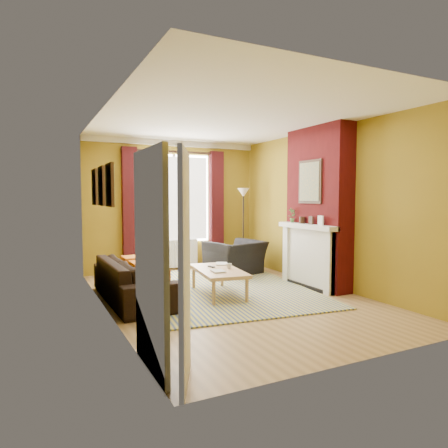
{
  "coord_description": "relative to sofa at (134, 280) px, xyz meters",
  "views": [
    {
      "loc": [
        -2.86,
        -5.55,
        1.6
      ],
      "look_at": [
        0.0,
        0.25,
        1.15
      ],
      "focal_mm": 32.0,
      "sensor_mm": 36.0,
      "label": 1
    }
  ],
  "objects": [
    {
      "name": "floor_lamp",
      "position": [
        2.82,
        1.64,
        1.09
      ],
      "size": [
        0.29,
        0.29,
        1.78
      ],
      "rotation": [
        0.0,
        0.0,
        -0.12
      ],
      "color": "black",
      "rests_on": "ground"
    },
    {
      "name": "coffee_table",
      "position": [
        1.28,
        -0.32,
        0.07
      ],
      "size": [
        0.81,
        1.37,
        0.43
      ],
      "rotation": [
        0.0,
        0.0,
        -0.13
      ],
      "color": "tan",
      "rests_on": "ground"
    },
    {
      "name": "room_walls",
      "position": [
        2.05,
        -0.21,
        1.06
      ],
      "size": [
        3.82,
        5.54,
        2.83
      ],
      "color": "olive",
      "rests_on": "ground"
    },
    {
      "name": "mug",
      "position": [
        1.45,
        -0.35,
        0.16
      ],
      "size": [
        0.09,
        0.09,
        0.08
      ],
      "primitive_type": "imported",
      "rotation": [
        0.0,
        0.0,
        -0.06
      ],
      "color": "#999999",
      "rests_on": "coffee_table"
    },
    {
      "name": "wicker_stool",
      "position": [
        2.2,
        1.91,
        -0.09
      ],
      "size": [
        0.41,
        0.41,
        0.46
      ],
      "rotation": [
        0.0,
        0.0,
        -0.11
      ],
      "color": "#9D6F44",
      "rests_on": "ground"
    },
    {
      "name": "book_b",
      "position": [
        1.44,
        0.11,
        0.13
      ],
      "size": [
        0.29,
        0.33,
        0.02
      ],
      "primitive_type": "imported",
      "rotation": [
        0.0,
        0.0,
        -0.42
      ],
      "color": "#999999",
      "rests_on": "coffee_table"
    },
    {
      "name": "book_a",
      "position": [
        1.08,
        -0.51,
        0.13
      ],
      "size": [
        0.21,
        0.27,
        0.02
      ],
      "primitive_type": "imported",
      "rotation": [
        0.0,
        0.0,
        -0.1
      ],
      "color": "#999999",
      "rests_on": "coffee_table"
    },
    {
      "name": "armchair",
      "position": [
        2.35,
        1.12,
        0.03
      ],
      "size": [
        1.26,
        1.16,
        0.69
      ],
      "primitive_type": "imported",
      "rotation": [
        0.0,
        0.0,
        3.39
      ],
      "color": "black",
      "rests_on": "ground"
    },
    {
      "name": "sofa",
      "position": [
        0.0,
        0.0,
        0.0
      ],
      "size": [
        0.89,
        2.18,
        0.63
      ],
      "primitive_type": "imported",
      "rotation": [
        0.0,
        0.0,
        1.59
      ],
      "color": "black",
      "rests_on": "ground"
    },
    {
      "name": "tv_remote",
      "position": [
        1.25,
        -0.11,
        0.12
      ],
      "size": [
        0.08,
        0.15,
        0.02
      ],
      "rotation": [
        0.0,
        0.0,
        0.25
      ],
      "color": "#27272A",
      "rests_on": "coffee_table"
    },
    {
      "name": "ground",
      "position": [
        1.42,
        -0.49,
        -0.32
      ],
      "size": [
        5.5,
        5.5,
        0.0
      ],
      "primitive_type": "plane",
      "color": "olive",
      "rests_on": "ground"
    },
    {
      "name": "striped_rug",
      "position": [
        1.57,
        0.08,
        -0.31
      ],
      "size": [
        3.07,
        3.97,
        0.02
      ],
      "rotation": [
        0.0,
        0.0,
        -0.11
      ],
      "color": "#304886",
      "rests_on": "ground"
    }
  ]
}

